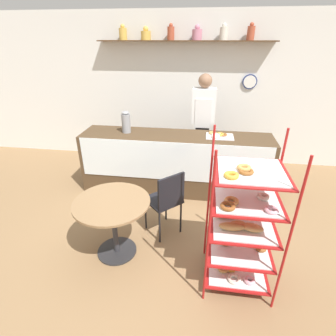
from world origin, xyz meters
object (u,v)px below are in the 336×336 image
at_px(person_worker, 203,123).
at_px(cafe_chair, 167,198).
at_px(coffee_carafe, 126,122).
at_px(donut_tray_counter, 218,135).
at_px(cafe_table, 113,214).
at_px(pastry_rack, 241,225).

bearing_deg(person_worker, cafe_chair, -102.41).
distance_m(coffee_carafe, donut_tray_counter, 1.41).
distance_m(person_worker, cafe_table, 2.28).
bearing_deg(cafe_table, coffee_carafe, 99.67).
height_order(pastry_rack, cafe_chair, pastry_rack).
xyz_separation_m(cafe_table, coffee_carafe, (-0.26, 1.55, 0.56)).
distance_m(cafe_chair, coffee_carafe, 1.51).
relative_size(pastry_rack, cafe_chair, 1.77).
bearing_deg(cafe_table, cafe_chair, 36.67).
height_order(cafe_chair, coffee_carafe, coffee_carafe).
height_order(pastry_rack, coffee_carafe, pastry_rack).
bearing_deg(donut_tray_counter, cafe_chair, -117.80).
relative_size(cafe_table, donut_tray_counter, 2.05).
height_order(coffee_carafe, donut_tray_counter, coffee_carafe).
bearing_deg(donut_tray_counter, pastry_rack, -83.83).
distance_m(person_worker, cafe_chair, 1.74).
xyz_separation_m(pastry_rack, cafe_chair, (-0.79, 0.59, -0.16)).
distance_m(person_worker, donut_tray_counter, 0.56).
relative_size(coffee_carafe, donut_tray_counter, 0.83).
bearing_deg(coffee_carafe, pastry_rack, -47.61).
bearing_deg(donut_tray_counter, cafe_table, -126.42).
xyz_separation_m(person_worker, coffee_carafe, (-1.16, -0.50, 0.12)).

